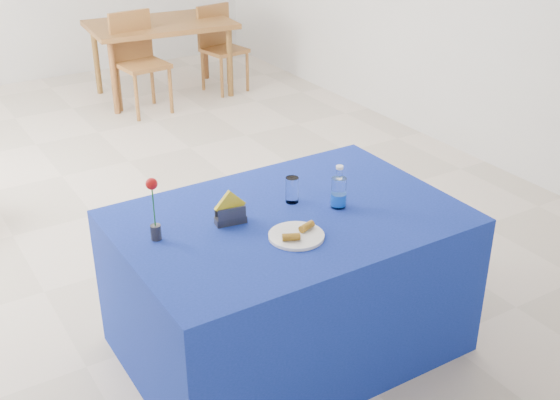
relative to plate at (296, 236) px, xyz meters
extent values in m
plane|color=beige|center=(0.24, 2.13, -0.77)|extent=(7.00, 7.00, 0.00)
cylinder|color=white|center=(0.00, 0.00, 0.00)|extent=(0.25, 0.25, 0.01)
cylinder|color=white|center=(0.17, 0.31, 0.06)|extent=(0.07, 0.07, 0.13)
cylinder|color=slate|center=(-0.20, 0.29, 0.04)|extent=(0.03, 0.03, 0.08)
cylinder|color=slate|center=(-0.17, 0.29, 0.04)|extent=(0.03, 0.03, 0.08)
cube|color=navy|center=(0.09, 0.20, -0.39)|extent=(1.60, 1.10, 0.76)
cylinder|color=white|center=(0.34, 0.15, 0.07)|extent=(0.07, 0.07, 0.15)
cylinder|color=blue|center=(0.34, 0.15, 0.03)|extent=(0.08, 0.08, 0.06)
cylinder|color=white|center=(0.34, 0.15, 0.17)|extent=(0.03, 0.03, 0.05)
cylinder|color=white|center=(0.34, 0.15, 0.20)|extent=(0.04, 0.04, 0.01)
cube|color=#37373C|center=(-0.19, 0.27, 0.01)|extent=(0.15, 0.08, 0.03)
cube|color=#3C3C41|center=(-0.19, 0.25, 0.04)|extent=(0.13, 0.03, 0.09)
cube|color=#343438|center=(-0.18, 0.30, 0.04)|extent=(0.13, 0.03, 0.09)
cube|color=gold|center=(-0.19, 0.27, 0.08)|extent=(0.16, 0.02, 0.16)
cylinder|color=#29292E|center=(-0.54, 0.31, 0.03)|extent=(0.05, 0.05, 0.07)
cylinder|color=#175C1E|center=(-0.54, 0.31, 0.14)|extent=(0.01, 0.01, 0.22)
sphere|color=#B50C0D|center=(-0.54, 0.31, 0.26)|extent=(0.05, 0.05, 0.05)
cube|color=#94542B|center=(1.21, 4.38, -0.04)|extent=(1.48, 1.02, 0.05)
cylinder|color=brown|center=(0.58, 4.08, -0.41)|extent=(0.06, 0.06, 0.71)
cylinder|color=brown|center=(1.77, 3.97, -0.41)|extent=(0.06, 0.06, 0.71)
cylinder|color=olive|center=(0.64, 4.78, -0.41)|extent=(0.06, 0.06, 0.71)
cylinder|color=brown|center=(1.83, 4.67, -0.41)|extent=(0.06, 0.06, 0.71)
cylinder|color=#985C2C|center=(0.67, 3.77, -0.54)|extent=(0.04, 0.04, 0.45)
cylinder|color=#985C2C|center=(1.03, 3.81, -0.54)|extent=(0.04, 0.04, 0.45)
cylinder|color=#985C2C|center=(0.63, 4.13, -0.54)|extent=(0.04, 0.04, 0.45)
cylinder|color=#985C2C|center=(0.99, 4.17, -0.54)|extent=(0.04, 0.04, 0.45)
cube|color=#985C2C|center=(0.83, 3.97, -0.30)|extent=(0.47, 0.47, 0.04)
cube|color=#985C2C|center=(0.81, 4.16, -0.05)|extent=(0.42, 0.09, 0.46)
cylinder|color=#985C2C|center=(1.67, 3.97, -0.56)|extent=(0.03, 0.03, 0.42)
cylinder|color=#985C2C|center=(2.00, 4.02, -0.56)|extent=(0.03, 0.03, 0.42)
cylinder|color=#985C2C|center=(1.62, 4.30, -0.56)|extent=(0.03, 0.03, 0.42)
cylinder|color=#985C2C|center=(1.95, 4.35, -0.56)|extent=(0.03, 0.03, 0.42)
cube|color=#985C2C|center=(1.81, 4.16, -0.33)|extent=(0.45, 0.45, 0.04)
cube|color=#985C2C|center=(1.78, 4.34, -0.11)|extent=(0.39, 0.10, 0.43)
cylinder|color=gold|center=(-0.05, -0.03, 0.02)|extent=(0.09, 0.06, 0.03)
cylinder|color=beige|center=(-0.01, -0.05, 0.02)|extent=(0.02, 0.03, 0.03)
cylinder|color=gold|center=(0.06, 0.01, 0.02)|extent=(0.08, 0.06, 0.03)
cylinder|color=beige|center=(0.10, 0.02, 0.02)|extent=(0.01, 0.03, 0.03)
camera|label=1|loc=(-1.49, -2.27, 1.55)|focal=45.00mm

